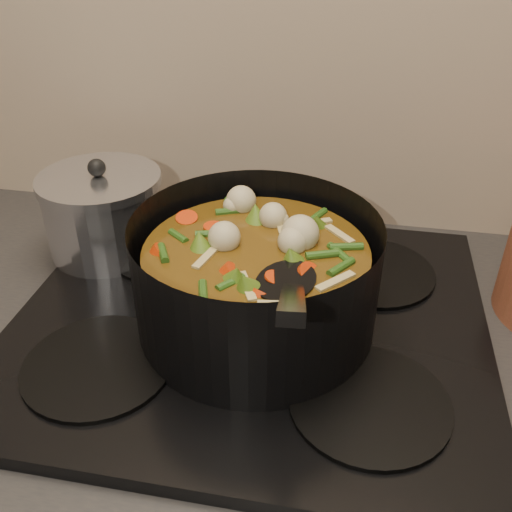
# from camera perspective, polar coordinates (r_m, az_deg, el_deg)

# --- Properties ---
(stovetop) EXTENTS (0.62, 0.54, 0.03)m
(stovetop) POSITION_cam_1_polar(r_m,az_deg,el_deg) (0.77, -0.55, -6.42)
(stovetop) COLOR black
(stovetop) RESTS_ON counter
(stockpot) EXTENTS (0.33, 0.42, 0.22)m
(stockpot) POSITION_cam_1_polar(r_m,az_deg,el_deg) (0.71, 0.02, -2.42)
(stockpot) COLOR black
(stockpot) RESTS_ON stovetop
(saucepan) EXTENTS (0.18, 0.18, 0.15)m
(saucepan) POSITION_cam_1_polar(r_m,az_deg,el_deg) (0.91, -14.96, 4.22)
(saucepan) COLOR silver
(saucepan) RESTS_ON stovetop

